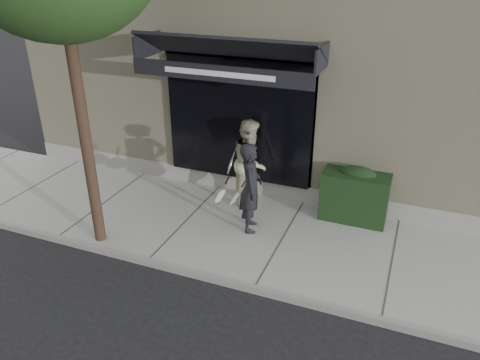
% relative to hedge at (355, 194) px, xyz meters
% --- Properties ---
extents(ground, '(80.00, 80.00, 0.00)m').
position_rel_hedge_xyz_m(ground, '(-1.10, -1.25, -0.66)').
color(ground, black).
rests_on(ground, ground).
extents(sidewalk, '(20.00, 3.00, 0.12)m').
position_rel_hedge_xyz_m(sidewalk, '(-1.10, -1.25, -0.60)').
color(sidewalk, gray).
rests_on(sidewalk, ground).
extents(curb, '(20.00, 0.10, 0.14)m').
position_rel_hedge_xyz_m(curb, '(-1.10, -2.80, -0.59)').
color(curb, gray).
rests_on(curb, ground).
extents(building_facade, '(14.30, 8.04, 5.64)m').
position_rel_hedge_xyz_m(building_facade, '(-1.11, 3.71, 2.08)').
color(building_facade, beige).
rests_on(building_facade, ground).
extents(hedge, '(1.30, 0.70, 1.14)m').
position_rel_hedge_xyz_m(hedge, '(0.00, 0.00, 0.00)').
color(hedge, black).
rests_on(hedge, sidewalk).
extents(pedestrian_front, '(0.86, 0.97, 1.78)m').
position_rel_hedge_xyz_m(pedestrian_front, '(-1.80, -1.15, 0.35)').
color(pedestrian_front, black).
rests_on(pedestrian_front, sidewalk).
extents(pedestrian_back, '(0.87, 1.02, 1.85)m').
position_rel_hedge_xyz_m(pedestrian_back, '(-2.21, -0.09, 0.39)').
color(pedestrian_back, '#B3B38F').
rests_on(pedestrian_back, sidewalk).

